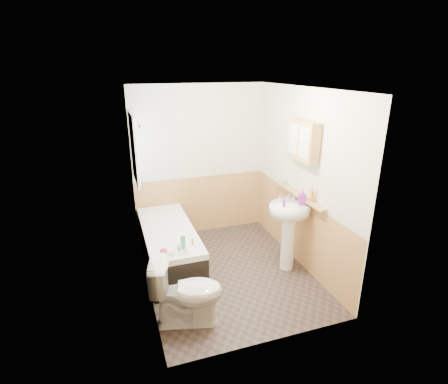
{
  "coord_description": "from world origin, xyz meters",
  "views": [
    {
      "loc": [
        -1.41,
        -4.03,
        2.75
      ],
      "look_at": [
        0.0,
        0.15,
        1.15
      ],
      "focal_mm": 28.0,
      "sensor_mm": 36.0,
      "label": 1
    }
  ],
  "objects_px": {
    "medicine_cabinet": "(303,141)",
    "pine_shelf": "(299,195)",
    "bathtub": "(169,245)",
    "toilet": "(187,292)",
    "sink": "(289,223)"
  },
  "relations": [
    {
      "from": "medicine_cabinet",
      "to": "pine_shelf",
      "type": "bearing_deg",
      "value": 63.83
    },
    {
      "from": "bathtub",
      "to": "toilet",
      "type": "bearing_deg",
      "value": -91.32
    },
    {
      "from": "toilet",
      "to": "pine_shelf",
      "type": "relative_size",
      "value": 0.64
    },
    {
      "from": "pine_shelf",
      "to": "medicine_cabinet",
      "type": "relative_size",
      "value": 2.14
    },
    {
      "from": "pine_shelf",
      "to": "medicine_cabinet",
      "type": "xyz_separation_m",
      "value": [
        -0.03,
        -0.06,
        0.78
      ]
    },
    {
      "from": "toilet",
      "to": "sink",
      "type": "bearing_deg",
      "value": -53.65
    },
    {
      "from": "pine_shelf",
      "to": "bathtub",
      "type": "bearing_deg",
      "value": 163.6
    },
    {
      "from": "sink",
      "to": "pine_shelf",
      "type": "distance_m",
      "value": 0.42
    },
    {
      "from": "sink",
      "to": "medicine_cabinet",
      "type": "relative_size",
      "value": 1.93
    },
    {
      "from": "pine_shelf",
      "to": "medicine_cabinet",
      "type": "height_order",
      "value": "medicine_cabinet"
    },
    {
      "from": "sink",
      "to": "pine_shelf",
      "type": "xyz_separation_m",
      "value": [
        0.2,
        0.14,
        0.34
      ]
    },
    {
      "from": "toilet",
      "to": "medicine_cabinet",
      "type": "bearing_deg",
      "value": -53.26
    },
    {
      "from": "bathtub",
      "to": "pine_shelf",
      "type": "xyz_separation_m",
      "value": [
        1.77,
        -0.52,
        0.75
      ]
    },
    {
      "from": "toilet",
      "to": "sink",
      "type": "height_order",
      "value": "sink"
    },
    {
      "from": "sink",
      "to": "pine_shelf",
      "type": "bearing_deg",
      "value": 20.35
    }
  ]
}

